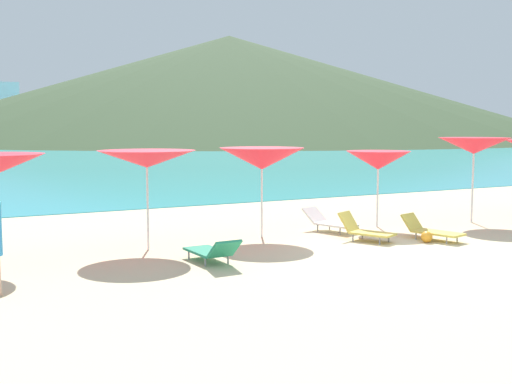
{
  "coord_description": "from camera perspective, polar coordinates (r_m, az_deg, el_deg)",
  "views": [
    {
      "loc": [
        -9.24,
        -10.82,
        2.76
      ],
      "look_at": [
        -2.23,
        2.46,
        1.2
      ],
      "focal_mm": 45.31,
      "sensor_mm": 36.0,
      "label": 1
    }
  ],
  "objects": [
    {
      "name": "lounge_chair_1",
      "position": [
        16.16,
        15.17,
        -3.25
      ],
      "size": [
        0.93,
        1.58,
        0.58
      ],
      "rotation": [
        0.0,
        0.0,
        0.27
      ],
      "color": "#D8BF4C",
      "rests_on": "ground_plane"
    },
    {
      "name": "beach_ball",
      "position": [
        15.76,
        14.83,
        -3.86
      ],
      "size": [
        0.27,
        0.27,
        0.27
      ],
      "primitive_type": "sphere",
      "color": "orange",
      "rests_on": "ground_plane"
    },
    {
      "name": "umbrella_3",
      "position": [
        17.74,
        10.74,
        2.76
      ],
      "size": [
        1.85,
        1.85,
        2.06
      ],
      "color": "silver",
      "rests_on": "ground_plane"
    },
    {
      "name": "ground_plane",
      "position": [
        22.97,
        -3.87,
        -1.36
      ],
      "size": [
        50.0,
        100.0,
        0.3
      ],
      "primitive_type": "cube",
      "color": "beige"
    },
    {
      "name": "headland_hill",
      "position": [
        135.42,
        -2.37,
        9.21
      ],
      "size": [
        135.83,
        135.83,
        21.01
      ],
      "primitive_type": "cone",
      "color": "#384C2D",
      "rests_on": "ground_plane"
    },
    {
      "name": "umbrella_4",
      "position": [
        19.21,
        18.69,
        3.88
      ],
      "size": [
        2.13,
        2.13,
        2.41
      ],
      "color": "silver",
      "rests_on": "ground_plane"
    },
    {
      "name": "umbrella_2",
      "position": [
        15.83,
        0.52,
        2.96
      ],
      "size": [
        2.09,
        2.09,
        2.21
      ],
      "color": "silver",
      "rests_on": "ground_plane"
    },
    {
      "name": "umbrella_1",
      "position": [
        14.37,
        -9.62,
        2.88
      ],
      "size": [
        2.15,
        2.15,
        2.21
      ],
      "color": "silver",
      "rests_on": "ground_plane"
    },
    {
      "name": "lounge_chair_5",
      "position": [
        15.66,
        9.56,
        -3.3
      ],
      "size": [
        1.05,
        1.43,
        0.66
      ],
      "rotation": [
        0.0,
        0.0,
        0.43
      ],
      "color": "#D8BF4C",
      "rests_on": "ground_plane"
    },
    {
      "name": "lounge_chair_4",
      "position": [
        16.91,
        6.46,
        -2.6
      ],
      "size": [
        0.99,
        1.57,
        0.58
      ],
      "rotation": [
        0.0,
        0.0,
        0.31
      ],
      "color": "white",
      "rests_on": "ground_plane"
    },
    {
      "name": "lounge_chair_3",
      "position": [
        13.02,
        -3.88,
        -5.2
      ],
      "size": [
        0.65,
        1.56,
        0.57
      ],
      "rotation": [
        0.0,
        0.0,
        3.19
      ],
      "color": "#268C66",
      "rests_on": "ground_plane"
    }
  ]
}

